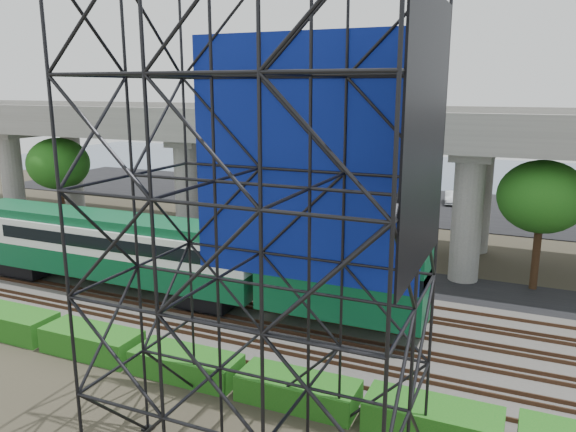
% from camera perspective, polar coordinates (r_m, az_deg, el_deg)
% --- Properties ---
extents(ground, '(140.00, 140.00, 0.00)m').
position_cam_1_polar(ground, '(28.27, -7.03, -11.55)').
color(ground, '#474233').
rests_on(ground, ground).
extents(ballast_bed, '(90.00, 12.00, 0.20)m').
position_cam_1_polar(ballast_bed, '(29.81, -5.04, -9.95)').
color(ballast_bed, slate).
rests_on(ballast_bed, ground).
extents(service_road, '(90.00, 5.00, 0.08)m').
position_cam_1_polar(service_road, '(37.01, 1.31, -5.36)').
color(service_road, black).
rests_on(service_road, ground).
extents(parking_lot, '(90.00, 18.00, 0.08)m').
position_cam_1_polar(parking_lot, '(58.73, 10.12, 1.35)').
color(parking_lot, black).
rests_on(parking_lot, ground).
extents(harbor_water, '(140.00, 40.00, 0.03)m').
position_cam_1_polar(harbor_water, '(79.98, 13.92, 4.22)').
color(harbor_water, '#43546E').
rests_on(harbor_water, ground).
extents(rail_tracks, '(90.00, 9.52, 0.16)m').
position_cam_1_polar(rail_tracks, '(29.74, -5.05, -9.63)').
color(rail_tracks, '#472D1E').
rests_on(rail_tracks, ballast_bed).
extents(commuter_train, '(29.30, 3.06, 4.30)m').
position_cam_1_polar(commuter_train, '(32.21, -14.93, -3.34)').
color(commuter_train, black).
rests_on(commuter_train, rail_tracks).
extents(overpass, '(80.00, 12.00, 12.40)m').
position_cam_1_polar(overpass, '(40.47, 4.19, 8.03)').
color(overpass, '#9E9B93').
rests_on(overpass, ground).
extents(scaffold_tower, '(9.36, 6.36, 15.00)m').
position_cam_1_polar(scaffold_tower, '(16.21, -2.70, -2.12)').
color(scaffold_tower, black).
rests_on(scaffold_tower, ground).
extents(hedge_strip, '(34.60, 1.80, 1.20)m').
position_cam_1_polar(hedge_strip, '(24.29, -10.29, -14.52)').
color(hedge_strip, '#165C15').
rests_on(hedge_strip, ground).
extents(trees, '(40.94, 16.94, 7.69)m').
position_cam_1_polar(trees, '(42.64, -1.54, 4.74)').
color(trees, '#382314').
rests_on(trees, ground).
extents(suv, '(6.16, 4.46, 1.56)m').
position_cam_1_polar(suv, '(46.51, -20.45, -1.31)').
color(suv, black).
rests_on(suv, service_road).
extents(parked_cars, '(36.83, 9.72, 1.30)m').
position_cam_1_polar(parked_cars, '(57.94, 11.02, 1.81)').
color(parked_cars, silver).
rests_on(parked_cars, parking_lot).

